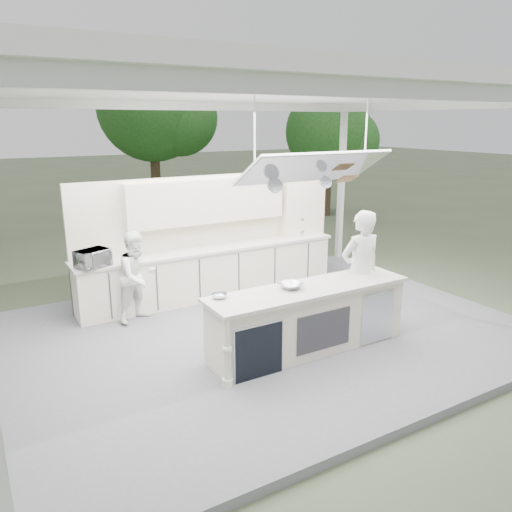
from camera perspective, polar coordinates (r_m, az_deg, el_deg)
ground at (r=8.10m, az=0.93°, el=-9.23°), size 90.00×90.00×0.00m
stage_deck at (r=8.07m, az=0.94°, el=-8.84°), size 8.00×6.00×0.12m
tent at (r=7.37m, az=1.13°, el=18.01°), size 8.20×6.20×3.86m
demo_island at (r=7.26m, az=5.94°, el=-7.18°), size 3.10×0.79×0.95m
back_counter at (r=9.46m, az=-5.05°, el=-1.77°), size 5.08×0.72×0.95m
back_wall_unit at (r=9.60m, az=-3.34°, el=4.53°), size 5.05×0.48×2.25m
tree_cluster at (r=16.48m, az=-18.10°, el=14.29°), size 19.55×9.40×5.85m
head_chef at (r=7.94m, az=11.80°, el=-1.71°), size 0.73×0.51×1.93m
sous_chef at (r=8.43m, az=-13.39°, el=-2.28°), size 0.91×0.82×1.51m
toaster_oven at (r=8.43m, az=-18.16°, el=-0.26°), size 0.61×0.53×0.28m
bowl_large at (r=7.03m, az=4.01°, el=-3.40°), size 0.37×0.37×0.08m
bowl_small at (r=6.66m, az=-4.22°, el=-4.55°), size 0.25×0.25×0.07m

